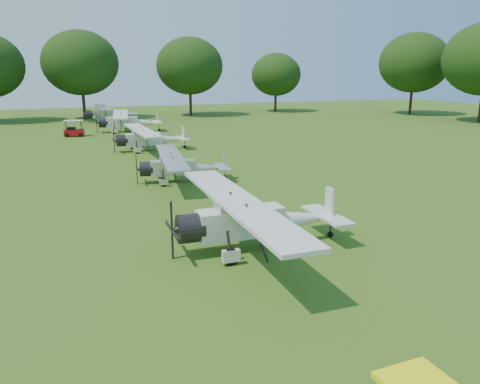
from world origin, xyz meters
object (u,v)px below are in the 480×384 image
object	(u,v)px
aircraft_4	(180,165)
golf_cart	(74,131)
aircraft_6	(127,120)
aircraft_3	(253,217)
aircraft_5	(149,137)
aircraft_7	(108,112)

from	to	relation	value
aircraft_4	golf_cart	bearing A→B (deg)	110.13
aircraft_4	aircraft_6	bearing A→B (deg)	96.71
aircraft_3	aircraft_6	xyz separation A→B (m)	(0.64, 40.00, 0.03)
aircraft_4	golf_cart	xyz separation A→B (m)	(-5.61, 25.52, -0.52)
aircraft_5	golf_cart	size ratio (longest dim) A/B	4.80
aircraft_6	aircraft_7	size ratio (longest dim) A/B	1.05
aircraft_5	aircraft_3	bearing A→B (deg)	-92.60
aircraft_4	aircraft_6	distance (m)	27.33
golf_cart	aircraft_7	bearing A→B (deg)	78.52
aircraft_3	golf_cart	bearing A→B (deg)	99.53
aircraft_3	aircraft_7	xyz separation A→B (m)	(-0.13, 52.71, -0.02)
aircraft_3	aircraft_5	world-z (taller)	aircraft_3
aircraft_5	aircraft_7	distance (m)	26.95
aircraft_3	aircraft_6	distance (m)	40.01
aircraft_7	aircraft_3	bearing A→B (deg)	-90.62
aircraft_6	aircraft_5	bearing A→B (deg)	-82.98
aircraft_4	golf_cart	world-z (taller)	aircraft_4
aircraft_5	aircraft_6	bearing A→B (deg)	88.33
aircraft_6	golf_cart	world-z (taller)	aircraft_6
aircraft_5	aircraft_6	distance (m)	14.24
aircraft_6	golf_cart	distance (m)	6.41
aircraft_4	aircraft_6	world-z (taller)	aircraft_6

